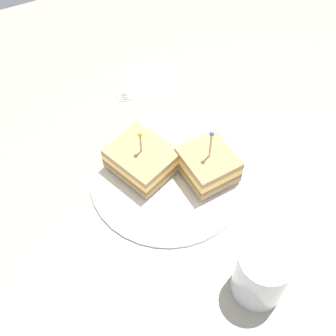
{
  "coord_description": "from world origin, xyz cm",
  "views": [
    {
      "loc": [
        40.42,
        -19.02,
        65.68
      ],
      "look_at": [
        0.0,
        0.0,
        2.89
      ],
      "focal_mm": 50.26,
      "sensor_mm": 36.0,
      "label": 1
    }
  ],
  "objects": [
    {
      "name": "ground_plane",
      "position": [
        0.0,
        0.0,
        -1.0
      ],
      "size": [
        115.37,
        115.37,
        2.0
      ],
      "primitive_type": "cube",
      "color": "#9E9384"
    },
    {
      "name": "fork",
      "position": [
        -20.31,
        3.4,
        0.18
      ],
      "size": [
        2.41,
        12.35,
        0.35
      ],
      "color": "silver",
      "rests_on": "ground_plane"
    },
    {
      "name": "knife",
      "position": [
        -24.97,
        3.79,
        0.18
      ],
      "size": [
        1.55,
        12.43,
        0.35
      ],
      "color": "silver",
      "rests_on": "ground_plane"
    },
    {
      "name": "sandwich_half_front",
      "position": [
        2.46,
        6.12,
        3.3
      ],
      "size": [
        9.04,
        8.63,
        10.62
      ],
      "color": "tan",
      "rests_on": "plate"
    },
    {
      "name": "sandwich_half_back",
      "position": [
        -3.38,
        -3.21,
        3.08
      ],
      "size": [
        12.76,
        11.92,
        8.96
      ],
      "color": "tan",
      "rests_on": "plate"
    },
    {
      "name": "drink_glass",
      "position": [
        22.79,
        3.53,
        4.25
      ],
      "size": [
        7.64,
        7.64,
        9.72
      ],
      "color": "beige",
      "rests_on": "ground_plane"
    },
    {
      "name": "napkin",
      "position": [
        -22.52,
        7.26,
        0.07
      ],
      "size": [
        10.01,
        11.02,
        0.15
      ],
      "primitive_type": "cube",
      "rotation": [
        0.0,
        0.0,
        4.76
      ],
      "color": "white",
      "rests_on": "ground_plane"
    },
    {
      "name": "plate",
      "position": [
        0.0,
        0.0,
        0.45
      ],
      "size": [
        26.37,
        26.37,
        0.89
      ],
      "primitive_type": "cylinder",
      "color": "silver",
      "rests_on": "ground_plane"
    }
  ]
}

